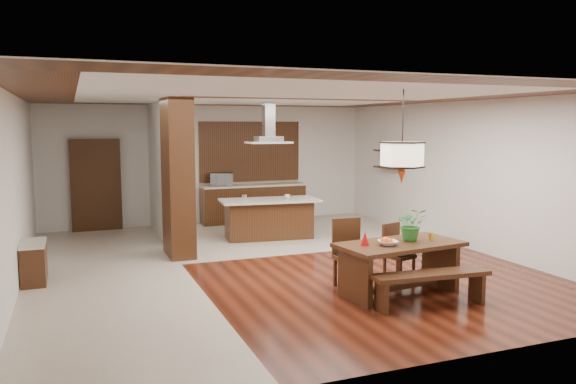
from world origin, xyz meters
name	(u,v)px	position (x,y,z in m)	size (l,w,h in m)	color
room_shell	(272,146)	(0.00, 0.00, 2.06)	(9.00, 9.04, 2.92)	#361309
tile_hallway	(108,279)	(-2.75, 0.00, 0.01)	(2.50, 9.00, 0.01)	#C1B4A1
tile_kitchen	(287,233)	(1.25, 2.50, 0.01)	(5.50, 4.00, 0.01)	#C1B4A1
soffit_band	(271,97)	(0.00, 0.00, 2.88)	(8.00, 9.00, 0.02)	#391D0E
partition_pier	(178,178)	(-1.40, 1.20, 1.45)	(0.45, 1.00, 2.90)	black
partition_stub	(160,170)	(-1.40, 3.30, 1.45)	(0.18, 2.40, 2.90)	silver
hallway_console	(34,262)	(-3.81, 0.20, 0.32)	(0.37, 0.88, 0.63)	black
hallway_doorway	(96,185)	(-2.70, 4.40, 1.05)	(1.10, 0.20, 2.10)	black
rear_counter	(253,203)	(1.00, 4.20, 0.48)	(2.60, 0.62, 0.95)	black
kitchen_window	(250,152)	(1.00, 4.46, 1.75)	(2.60, 0.08, 1.50)	brown
shelf_lower	(387,168)	(3.87, 2.60, 1.40)	(0.26, 0.90, 0.04)	black
shelf_upper	(388,151)	(3.87, 2.60, 1.80)	(0.26, 0.90, 0.04)	black
dining_table	(400,256)	(1.11, -2.32, 0.55)	(1.89, 1.11, 0.75)	black
dining_bench	(431,289)	(1.19, -2.96, 0.23)	(1.65, 0.36, 0.46)	black
dining_chair_left	(352,254)	(0.60, -1.83, 0.51)	(0.45, 0.45, 1.03)	black
dining_chair_right	(399,253)	(1.49, -1.72, 0.44)	(0.39, 0.39, 0.88)	black
pendant_lantern	(403,137)	(1.11, -2.32, 2.25)	(0.64, 0.64, 1.31)	beige
foliage_plant	(411,224)	(1.34, -2.26, 0.98)	(0.43, 0.37, 0.48)	#27762A
fruit_bowl	(388,243)	(0.85, -2.42, 0.78)	(0.27, 0.27, 0.07)	beige
napkin_cone	(365,239)	(0.55, -2.31, 0.84)	(0.12, 0.12, 0.19)	#B70D0E
gold_ornament	(432,236)	(1.64, -2.33, 0.80)	(0.08, 0.08, 0.11)	gold
kitchen_island	(269,218)	(0.67, 2.07, 0.44)	(2.15, 1.11, 0.86)	black
range_hood	(269,123)	(0.67, 2.07, 2.46)	(0.90, 0.55, 0.87)	silver
island_cup	(287,197)	(1.05, 1.98, 0.90)	(0.12, 0.12, 0.09)	silver
microwave	(222,179)	(0.19, 4.19, 1.10)	(0.54, 0.37, 0.30)	silver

